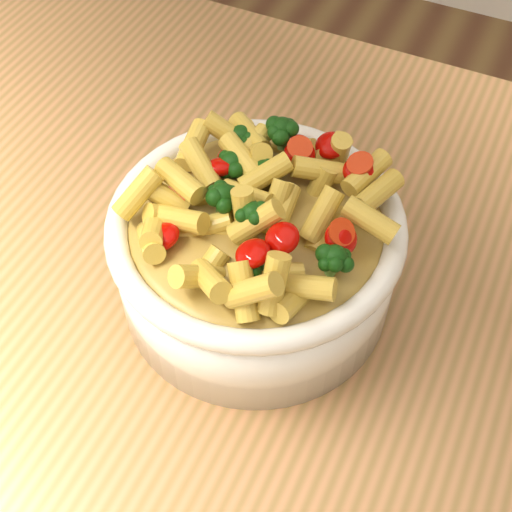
% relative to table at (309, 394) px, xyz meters
% --- Properties ---
extents(table, '(1.20, 0.80, 0.90)m').
position_rel_table_xyz_m(table, '(0.00, 0.00, 0.00)').
color(table, '#B97D4F').
rests_on(table, ground).
extents(serving_bowl, '(0.23, 0.23, 0.10)m').
position_rel_table_xyz_m(serving_bowl, '(-0.06, 0.02, 0.15)').
color(serving_bowl, white).
rests_on(serving_bowl, table).
extents(pasta_salad, '(0.18, 0.18, 0.04)m').
position_rel_table_xyz_m(pasta_salad, '(-0.06, 0.02, 0.21)').
color(pasta_salad, '#EEBD4B').
rests_on(pasta_salad, serving_bowl).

